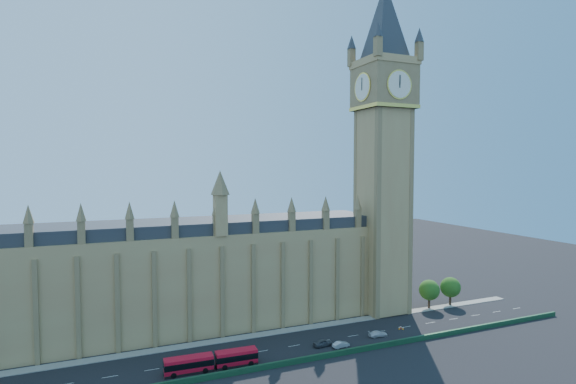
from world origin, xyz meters
name	(u,v)px	position (x,y,z in m)	size (l,w,h in m)	color
ground	(278,348)	(0.00, 0.00, 0.00)	(400.00, 400.00, 0.00)	black
palace_westminster	(154,278)	(-25.00, 22.00, 13.86)	(120.00, 20.00, 28.00)	#AB8252
elizabeth_tower	(384,122)	(38.00, 13.99, 54.56)	(20.59, 20.59, 105.00)	#AB8252
bridge_parapet	(294,361)	(0.00, -9.00, 0.60)	(160.00, 0.60, 1.20)	#1E4C2D
kerb_north	(264,334)	(0.00, 9.50, 0.08)	(160.00, 3.00, 0.16)	gray
tree_east_near	(430,289)	(52.22, 10.08, 5.64)	(6.00, 6.00, 8.50)	#382619
tree_east_far	(451,287)	(60.22, 10.08, 5.64)	(6.00, 6.00, 8.50)	#382619
red_bus	(212,361)	(-16.56, -4.62, 1.72)	(19.30, 3.81, 3.26)	red
car_grey	(323,343)	(10.18, -2.87, 0.81)	(1.91, 4.74, 1.61)	#47494F
car_silver	(341,344)	(13.69, -5.10, 0.68)	(1.44, 4.14, 1.37)	#ACB0B4
car_white	(378,334)	(25.42, -2.83, 0.69)	(1.94, 4.77, 1.38)	silver
cone_a	(338,343)	(14.00, -3.35, 0.40)	(0.61, 0.61, 0.80)	black
cone_b	(399,328)	(33.29, -0.78, 0.37)	(0.61, 0.61, 0.76)	black
cone_c	(401,327)	(34.00, -0.48, 0.34)	(0.51, 0.51, 0.70)	black
cone_d	(403,328)	(34.00, -1.36, 0.38)	(0.63, 0.63, 0.76)	black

